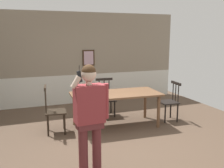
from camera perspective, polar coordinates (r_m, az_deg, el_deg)
ground_plane at (r=5.23m, az=-0.28°, el=-12.44°), size 7.24×7.24×0.00m
room_back_partition at (r=7.84m, az=-8.31°, el=5.27°), size 6.58×0.17×2.74m
dining_table at (r=5.80m, az=0.87°, el=-2.84°), size 2.05×1.04×0.78m
chair_near_window at (r=6.41m, az=12.74°, el=-3.83°), size 0.44×0.44×0.95m
chair_by_doorway at (r=5.60m, az=-12.84°, el=-5.79°), size 0.48×0.48×1.03m
chair_at_table_head at (r=6.65m, az=-1.41°, el=-3.15°), size 0.49×0.49×0.96m
person_figure at (r=3.81m, az=-4.95°, el=-6.18°), size 0.59×0.26×1.66m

